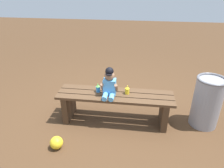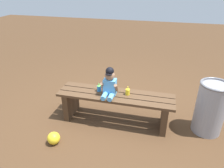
% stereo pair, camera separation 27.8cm
% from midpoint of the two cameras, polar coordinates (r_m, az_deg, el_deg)
% --- Properties ---
extents(ground_plane, '(16.00, 16.00, 0.00)m').
position_cam_midpoint_polar(ground_plane, '(3.15, -1.74, -9.86)').
color(ground_plane, '#4C331E').
extents(park_bench, '(1.62, 0.41, 0.45)m').
position_cam_midpoint_polar(park_bench, '(2.97, -1.82, -5.16)').
color(park_bench, '#513823').
rests_on(park_bench, ground_plane).
extents(child_figure, '(0.23, 0.27, 0.40)m').
position_cam_midpoint_polar(child_figure, '(2.80, -3.58, 0.05)').
color(child_figure, '#59A5E5').
rests_on(child_figure, park_bench).
extents(sippy_cup_left, '(0.06, 0.06, 0.12)m').
position_cam_midpoint_polar(sippy_cup_left, '(2.95, -6.56, -1.21)').
color(sippy_cup_left, '#338CE5').
rests_on(sippy_cup_left, park_bench).
extents(sippy_cup_right, '(0.06, 0.06, 0.12)m').
position_cam_midpoint_polar(sippy_cup_right, '(2.88, 1.45, -1.74)').
color(sippy_cup_right, yellow).
rests_on(sippy_cup_right, park_bench).
extents(toy_ball, '(0.16, 0.16, 0.16)m').
position_cam_midpoint_polar(toy_ball, '(2.78, -17.88, -15.18)').
color(toy_ball, yellow).
rests_on(toy_ball, ground_plane).
extents(trash_bin, '(0.39, 0.39, 0.73)m').
position_cam_midpoint_polar(trash_bin, '(3.09, 22.30, -4.65)').
color(trash_bin, gray).
rests_on(trash_bin, ground_plane).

